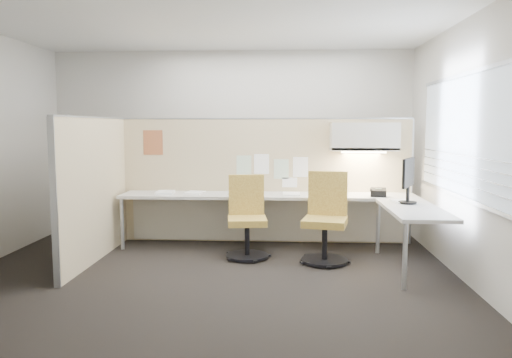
# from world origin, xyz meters

# --- Properties ---
(floor) EXTENTS (5.50, 4.50, 0.01)m
(floor) POSITION_xyz_m (0.00, 0.00, -0.01)
(floor) COLOR black
(floor) RESTS_ON ground
(ceiling) EXTENTS (5.50, 4.50, 0.01)m
(ceiling) POSITION_xyz_m (0.00, 0.00, 2.80)
(ceiling) COLOR white
(ceiling) RESTS_ON wall_back
(wall_back) EXTENTS (5.50, 0.02, 2.80)m
(wall_back) POSITION_xyz_m (0.00, 2.25, 1.40)
(wall_back) COLOR beige
(wall_back) RESTS_ON ground
(wall_front) EXTENTS (5.50, 0.02, 2.80)m
(wall_front) POSITION_xyz_m (0.00, -2.25, 1.40)
(wall_front) COLOR beige
(wall_front) RESTS_ON ground
(wall_right) EXTENTS (0.02, 4.50, 2.80)m
(wall_right) POSITION_xyz_m (2.75, 0.00, 1.40)
(wall_right) COLOR beige
(wall_right) RESTS_ON ground
(window_pane) EXTENTS (0.01, 2.80, 1.30)m
(window_pane) POSITION_xyz_m (2.73, 0.00, 1.55)
(window_pane) COLOR #ACBDC8
(window_pane) RESTS_ON wall_right
(partition_back) EXTENTS (4.10, 0.06, 1.75)m
(partition_back) POSITION_xyz_m (0.55, 1.60, 0.88)
(partition_back) COLOR beige
(partition_back) RESTS_ON floor
(partition_left) EXTENTS (0.06, 2.20, 1.75)m
(partition_left) POSITION_xyz_m (-1.50, 0.50, 0.88)
(partition_left) COLOR beige
(partition_left) RESTS_ON floor
(desk) EXTENTS (4.00, 2.07, 0.73)m
(desk) POSITION_xyz_m (0.93, 1.13, 0.60)
(desk) COLOR beige
(desk) RESTS_ON floor
(overhead_bin) EXTENTS (0.90, 0.36, 0.38)m
(overhead_bin) POSITION_xyz_m (1.90, 1.39, 1.51)
(overhead_bin) COLOR beige
(overhead_bin) RESTS_ON partition_back
(task_light_strip) EXTENTS (0.60, 0.06, 0.02)m
(task_light_strip) POSITION_xyz_m (1.90, 1.39, 1.30)
(task_light_strip) COLOR #FFEABF
(task_light_strip) RESTS_ON overhead_bin
(pinned_papers) EXTENTS (1.01, 0.00, 0.47)m
(pinned_papers) POSITION_xyz_m (0.63, 1.57, 1.03)
(pinned_papers) COLOR #8CBF8C
(pinned_papers) RESTS_ON partition_back
(poster) EXTENTS (0.28, 0.00, 0.35)m
(poster) POSITION_xyz_m (-1.05, 1.57, 1.42)
(poster) COLOR orange
(poster) RESTS_ON partition_back
(chair_left) EXTENTS (0.54, 0.55, 1.02)m
(chair_left) POSITION_xyz_m (0.36, 0.73, 0.48)
(chair_left) COLOR black
(chair_left) RESTS_ON floor
(chair_right) EXTENTS (0.60, 0.62, 1.08)m
(chair_right) POSITION_xyz_m (1.33, 0.58, 0.50)
(chair_right) COLOR black
(chair_right) RESTS_ON floor
(monitor) EXTENTS (0.25, 0.48, 0.54)m
(monitor) POSITION_xyz_m (2.30, 0.54, 1.04)
(monitor) COLOR black
(monitor) RESTS_ON desk
(phone) EXTENTS (0.23, 0.22, 0.12)m
(phone) POSITION_xyz_m (2.06, 1.14, 0.78)
(phone) COLOR black
(phone) RESTS_ON desk
(stapler) EXTENTS (0.15, 0.08, 0.05)m
(stapler) POSITION_xyz_m (1.36, 1.41, 0.76)
(stapler) COLOR black
(stapler) RESTS_ON desk
(tape_dispenser) EXTENTS (0.11, 0.09, 0.06)m
(tape_dispenser) POSITION_xyz_m (1.59, 1.24, 0.76)
(tape_dispenser) COLOR black
(tape_dispenser) RESTS_ON desk
(coat_hook) EXTENTS (0.18, 0.43, 1.29)m
(coat_hook) POSITION_xyz_m (-1.58, -0.28, 1.42)
(coat_hook) COLOR silver
(coat_hook) RESTS_ON partition_left
(paper_stack_0) EXTENTS (0.25, 0.31, 0.03)m
(paper_stack_0) POSITION_xyz_m (-0.81, 1.25, 0.75)
(paper_stack_0) COLOR white
(paper_stack_0) RESTS_ON desk
(paper_stack_1) EXTENTS (0.27, 0.33, 0.02)m
(paper_stack_1) POSITION_xyz_m (-0.41, 1.32, 0.74)
(paper_stack_1) COLOR white
(paper_stack_1) RESTS_ON desk
(paper_stack_2) EXTENTS (0.24, 0.31, 0.05)m
(paper_stack_2) POSITION_xyz_m (0.20, 1.20, 0.75)
(paper_stack_2) COLOR white
(paper_stack_2) RESTS_ON desk
(paper_stack_3) EXTENTS (0.23, 0.30, 0.02)m
(paper_stack_3) POSITION_xyz_m (0.92, 1.27, 0.74)
(paper_stack_3) COLOR white
(paper_stack_3) RESTS_ON desk
(paper_stack_4) EXTENTS (0.25, 0.32, 0.03)m
(paper_stack_4) POSITION_xyz_m (1.47, 1.16, 0.74)
(paper_stack_4) COLOR white
(paper_stack_4) RESTS_ON desk
(paper_stack_5) EXTENTS (0.28, 0.34, 0.02)m
(paper_stack_5) POSITION_xyz_m (2.27, 0.66, 0.74)
(paper_stack_5) COLOR white
(paper_stack_5) RESTS_ON desk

